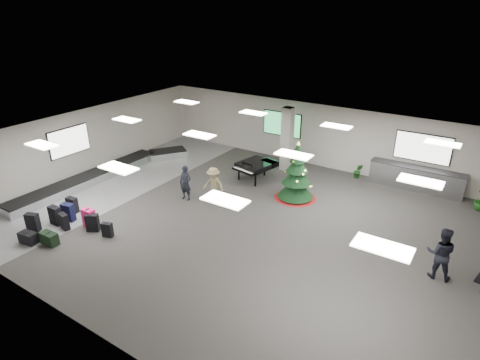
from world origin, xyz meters
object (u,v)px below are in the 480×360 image
Objects in this scene: service_counter at (416,178)px; traveler_bench at (441,253)px; christmas_tree at (296,179)px; traveler_b at (214,185)px; pink_suitcase at (89,219)px; grand_piano at (255,165)px; potted_plant_left at (358,171)px; baggage_carousel at (106,173)px; traveler_a at (186,183)px.

traveler_bench reaches higher than service_counter.
traveler_b is at bearing -141.02° from christmas_tree.
grand_piano is (2.90, 7.27, 0.33)m from pink_suitcase.
baggage_carousel is at bearing -147.33° from potted_plant_left.
traveler_b is (1.15, 0.45, 0.02)m from traveler_a.
potted_plant_left reaches higher than baggage_carousel.
traveler_a is (-8.05, -6.43, 0.22)m from service_counter.
christmas_tree is 6.59m from traveler_bench.
service_counter is 2.03× the size of grand_piano.
traveler_a reaches higher than service_counter.
service_counter is 5.61m from christmas_tree.
traveler_bench is at bearing -4.11° from traveler_a.
traveler_bench is 2.35× the size of potted_plant_left.
traveler_a is (-1.40, -3.43, 0.04)m from grand_piano.
christmas_tree is at bearing 37.33° from traveler_b.
christmas_tree is 1.31× the size of grand_piano.
service_counter reaches higher than baggage_carousel.
baggage_carousel is 6.21× the size of traveler_b.
pink_suitcase is 1.09× the size of potted_plant_left.
traveler_b is at bearing -139.10° from service_counter.
christmas_tree is at bearing -31.47° from traveler_bench.
christmas_tree is at bearing -137.89° from service_counter.
pink_suitcase is 0.40× the size of grand_piano.
service_counter is at bearing 35.69° from grand_piano.
potted_plant_left is at bearing 55.13° from pink_suitcase.
pink_suitcase is at bearing -100.32° from grand_piano.
traveler_bench reaches higher than grand_piano.
traveler_bench is (9.96, 0.09, 0.09)m from traveler_a.
traveler_b is (-6.90, -5.98, 0.23)m from service_counter.
traveler_b is (5.94, 0.76, 0.57)m from baggage_carousel.
potted_plant_left is at bearing -62.44° from traveler_bench.
service_counter is 5.55× the size of potted_plant_left.
christmas_tree is at bearing -5.41° from grand_piano.
christmas_tree reaches higher than potted_plant_left.
traveler_b reaches higher than grand_piano.
service_counter is (12.84, 6.73, 0.33)m from baggage_carousel.
traveler_b is (2.65, 4.28, 0.39)m from pink_suitcase.
grand_piano is at bearing -155.75° from service_counter.
baggage_carousel is 12.20m from potted_plant_left.
traveler_b is at bearing -10.69° from traveler_bench.
service_counter is 6.63m from traveler_bench.
traveler_a is (-3.90, -2.68, -0.13)m from christmas_tree.
pink_suitcase is 8.47m from christmas_tree.
potted_plant_left is (10.27, 6.58, 0.15)m from baggage_carousel.
traveler_a is at bearing 68.37° from pink_suitcase.
pink_suitcase is at bearing -124.60° from potted_plant_left.
pink_suitcase is at bearing -129.67° from christmas_tree.
pink_suitcase is 5.05m from traveler_b.
grand_piano reaches higher than pink_suitcase.
traveler_a reaches higher than potted_plant_left.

